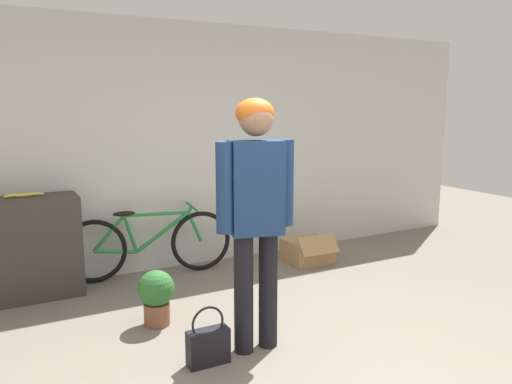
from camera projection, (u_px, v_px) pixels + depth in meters
wall_back at (175, 147)px, 5.29m from camera, size 8.00×0.07×2.60m
side_shelf at (22, 249)px, 4.48m from camera, size 0.99×0.43×0.93m
person at (256, 200)px, 3.43m from camera, size 0.59×0.30×1.78m
bicycle at (149, 244)px, 5.08m from camera, size 1.72×0.46×0.71m
banana at (23, 195)px, 4.47m from camera, size 0.35×0.09×0.04m
handbag at (208, 345)px, 3.37m from camera, size 0.29×0.11×0.41m
cardboard_box at (308, 250)px, 5.60m from camera, size 0.49×0.49×0.34m
potted_plant at (156, 294)px, 3.96m from camera, size 0.29×0.29×0.45m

